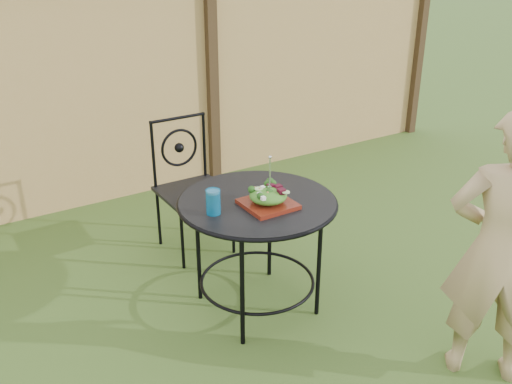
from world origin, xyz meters
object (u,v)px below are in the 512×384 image
at_px(patio_chair, 190,183).
at_px(diner, 501,250).
at_px(salad_plate, 268,204).
at_px(patio_table, 257,222).

bearing_deg(patio_chair, diner, -71.13).
height_order(diner, salad_plate, diner).
xyz_separation_m(patio_table, diner, (0.69, -1.10, 0.14)).
relative_size(patio_chair, salad_plate, 3.52).
distance_m(patio_table, patio_chair, 0.90).
relative_size(diner, salad_plate, 5.35).
distance_m(patio_table, diner, 1.31).
bearing_deg(diner, patio_table, -13.70).
bearing_deg(diner, patio_chair, -26.87).
height_order(patio_table, salad_plate, salad_plate).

